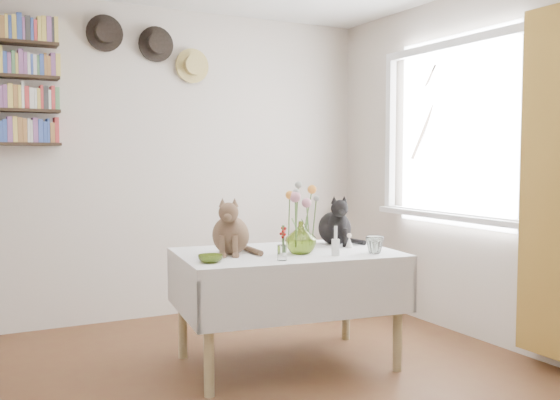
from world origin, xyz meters
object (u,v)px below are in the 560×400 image
tabby_cat (231,225)px  dining_table (287,280)px  flower_vase (301,238)px  black_cat (335,219)px

tabby_cat → dining_table: bearing=14.9°
dining_table → flower_vase: size_ratio=7.20×
tabby_cat → flower_vase: (0.38, -0.19, -0.08)m
flower_vase → black_cat: bearing=32.2°
black_cat → flower_vase: 0.49m
dining_table → tabby_cat: 0.50m
tabby_cat → black_cat: 0.79m
tabby_cat → flower_vase: tabby_cat is taller
dining_table → flower_vase: 0.30m
dining_table → tabby_cat: (-0.35, 0.08, 0.36)m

